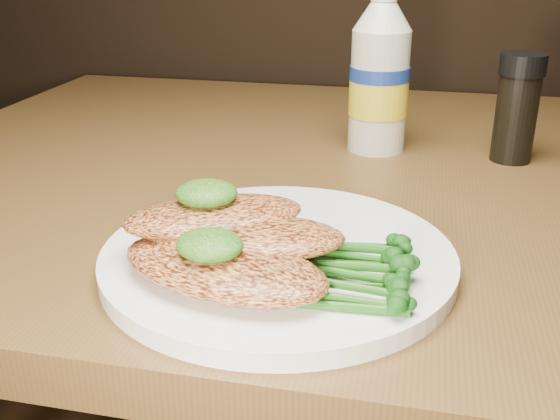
# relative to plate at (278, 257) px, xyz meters

# --- Properties ---
(plate) EXTENTS (0.27, 0.27, 0.01)m
(plate) POSITION_rel_plate_xyz_m (0.00, 0.00, 0.00)
(plate) COLOR white
(plate) RESTS_ON dining_table
(chicken_front) EXTENTS (0.17, 0.12, 0.03)m
(chicken_front) POSITION_rel_plate_xyz_m (-0.03, -0.06, 0.02)
(chicken_front) COLOR #C77A3F
(chicken_front) RESTS_ON plate
(chicken_mid) EXTENTS (0.15, 0.10, 0.02)m
(chicken_mid) POSITION_rel_plate_xyz_m (-0.02, -0.02, 0.03)
(chicken_mid) COLOR #C77A3F
(chicken_mid) RESTS_ON plate
(chicken_back) EXTENTS (0.15, 0.13, 0.02)m
(chicken_back) POSITION_rel_plate_xyz_m (-0.05, -0.01, 0.03)
(chicken_back) COLOR #C77A3F
(chicken_back) RESTS_ON plate
(pesto_front) EXTENTS (0.06, 0.06, 0.02)m
(pesto_front) POSITION_rel_plate_xyz_m (-0.03, -0.06, 0.04)
(pesto_front) COLOR #073408
(pesto_front) RESTS_ON chicken_front
(pesto_back) EXTENTS (0.06, 0.05, 0.02)m
(pesto_back) POSITION_rel_plate_xyz_m (-0.05, -0.01, 0.05)
(pesto_back) COLOR #073408
(pesto_back) RESTS_ON chicken_back
(broccolini_bundle) EXTENTS (0.14, 0.11, 0.02)m
(broccolini_bundle) POSITION_rel_plate_xyz_m (0.05, -0.03, 0.02)
(broccolini_bundle) COLOR #1E5813
(broccolini_bundle) RESTS_ON plate
(mayo_bottle) EXTENTS (0.08, 0.08, 0.19)m
(mayo_bottle) POSITION_rel_plate_xyz_m (0.05, 0.32, 0.09)
(mayo_bottle) COLOR beige
(mayo_bottle) RESTS_ON dining_table
(pepper_grinder) EXTENTS (0.06, 0.06, 0.12)m
(pepper_grinder) POSITION_rel_plate_xyz_m (0.20, 0.31, 0.05)
(pepper_grinder) COLOR black
(pepper_grinder) RESTS_ON dining_table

